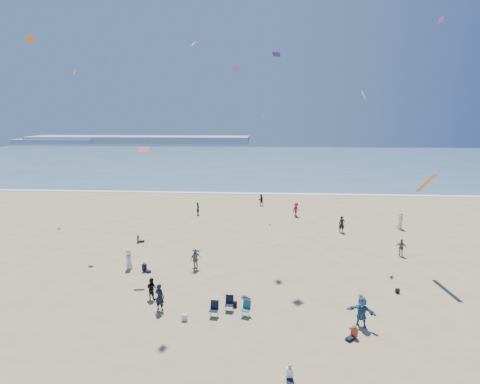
{
  "coord_description": "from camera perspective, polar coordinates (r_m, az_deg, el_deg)",
  "views": [
    {
      "loc": [
        3.64,
        -15.75,
        12.39
      ],
      "look_at": [
        2.0,
        8.0,
        7.64
      ],
      "focal_mm": 28.0,
      "sensor_mm": 36.0,
      "label": 1
    }
  ],
  "objects": [
    {
      "name": "surf_line",
      "position": [
        62.1,
        0.51,
        -0.2
      ],
      "size": [
        220.0,
        1.2,
        0.08
      ],
      "primitive_type": "cube",
      "color": "white",
      "rests_on": "ground"
    },
    {
      "name": "white_tote",
      "position": [
        24.73,
        -8.44,
        -18.38
      ],
      "size": [
        0.35,
        0.2,
        0.4
      ],
      "primitive_type": "cube",
      "color": "silver",
      "rests_on": "ground"
    },
    {
      "name": "ground",
      "position": [
        20.37,
        -8.01,
        -26.31
      ],
      "size": [
        220.0,
        220.0,
        0.0
      ],
      "primitive_type": "plane",
      "color": "tan",
      "rests_on": "ground"
    },
    {
      "name": "headland_far",
      "position": [
        196.65,
        -15.08,
        7.75
      ],
      "size": [
        110.0,
        20.0,
        3.2
      ],
      "primitive_type": "cube",
      "color": "#7A8EA8",
      "rests_on": "ground"
    },
    {
      "name": "seated_group",
      "position": [
        24.91,
        -3.2,
        -17.46
      ],
      "size": [
        18.91,
        27.11,
        0.84
      ],
      "color": "white",
      "rests_on": "ground"
    },
    {
      "name": "headland_near",
      "position": [
        208.67,
        -26.05,
        7.01
      ],
      "size": [
        40.0,
        14.0,
        2.0
      ],
      "primitive_type": "cube",
      "color": "#7A8EA8",
      "rests_on": "ground"
    },
    {
      "name": "kites_aloft",
      "position": [
        29.22,
        14.7,
        15.72
      ],
      "size": [
        41.81,
        39.18,
        28.9
      ],
      "color": "orange",
      "rests_on": "ground"
    },
    {
      "name": "ocean",
      "position": [
        111.5,
        2.06,
        4.9
      ],
      "size": [
        220.0,
        100.0,
        0.06
      ],
      "primitive_type": "cube",
      "color": "#476B84",
      "rests_on": "ground"
    },
    {
      "name": "navy_bag",
      "position": [
        30.01,
        22.87,
        -13.7
      ],
      "size": [
        0.28,
        0.18,
        0.34
      ],
      "primitive_type": "cube",
      "color": "black",
      "rests_on": "ground"
    },
    {
      "name": "chair_cluster",
      "position": [
        24.97,
        -1.61,
        -17.16
      ],
      "size": [
        2.71,
        1.44,
        1.0
      ],
      "color": "black",
      "rests_on": "ground"
    },
    {
      "name": "standing_flyers",
      "position": [
        33.06,
        7.87,
        -9.22
      ],
      "size": [
        27.21,
        41.9,
        1.89
      ],
      "color": "#B51930",
      "rests_on": "ground"
    },
    {
      "name": "black_backpack",
      "position": [
        25.99,
        -0.82,
        -16.72
      ],
      "size": [
        0.3,
        0.22,
        0.38
      ],
      "primitive_type": "cube",
      "color": "black",
      "rests_on": "ground"
    }
  ]
}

